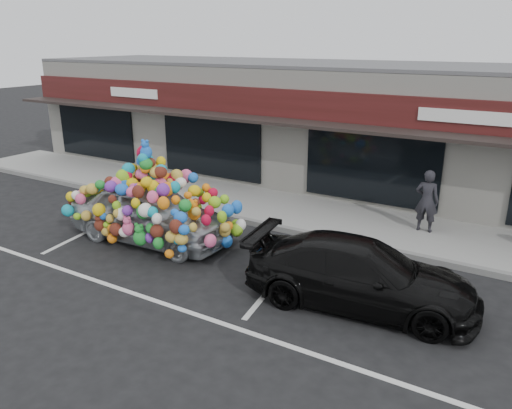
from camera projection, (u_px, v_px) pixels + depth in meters
The scene contains 10 objects.
ground at pixel (183, 251), 12.70m from camera, with size 90.00×90.00×0.00m, color black.
shop_building at pixel (321, 121), 18.89m from camera, with size 24.00×7.20×4.31m.
sidewalk at pixel (262, 205), 15.93m from camera, with size 26.00×3.00×0.15m, color gray.
kerb at pixel (236, 219), 14.71m from camera, with size 26.00×0.18×0.16m, color slate.
parking_stripe_left at pixel (100, 225), 14.43m from camera, with size 0.12×4.40×0.01m, color silver.
parking_stripe_mid at pixel (283, 273), 11.50m from camera, with size 0.12×4.40×0.01m, color silver.
lane_line at pixel (188, 312), 9.85m from camera, with size 14.00×0.12×0.01m, color silver.
toy_car at pixel (150, 207), 13.08m from camera, with size 3.25×4.88×2.80m.
black_sedan at pixel (360, 274), 9.94m from camera, with size 4.62×1.88×1.34m, color black.
pedestrian_a at pixel (427, 201), 13.36m from camera, with size 0.62×0.41×1.71m, color black.
Camera 1 is at (7.61, -9.05, 5.13)m, focal length 35.00 mm.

